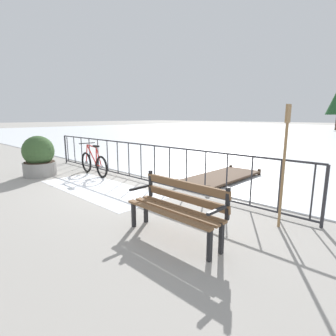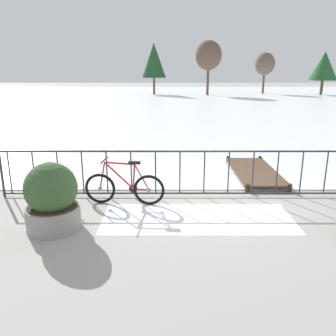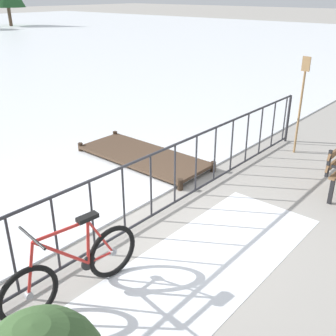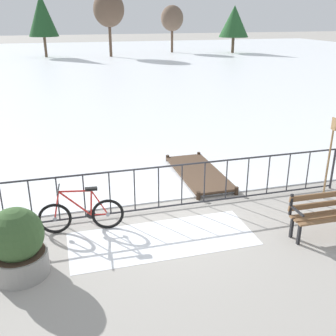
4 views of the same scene
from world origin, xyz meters
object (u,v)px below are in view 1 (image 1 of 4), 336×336
Objects in this scene: bicycle_near_railing at (94,163)px; oar_upright at (284,159)px; park_bench at (177,204)px; planter_with_shrub at (39,157)px.

oar_upright reaches higher than bicycle_near_railing.
park_bench is at bearing -16.85° from bicycle_near_railing.
park_bench is at bearing -124.54° from oar_upright.
planter_with_shrub reaches higher than park_bench.
oar_upright is (0.98, 1.43, 0.63)m from park_bench.
oar_upright reaches higher than park_bench.
bicycle_near_railing is 5.75m from oar_upright.
planter_with_shrub reaches higher than bicycle_near_railing.
park_bench is 1.84m from oar_upright.
bicycle_near_railing is at bearing 179.97° from oar_upright.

